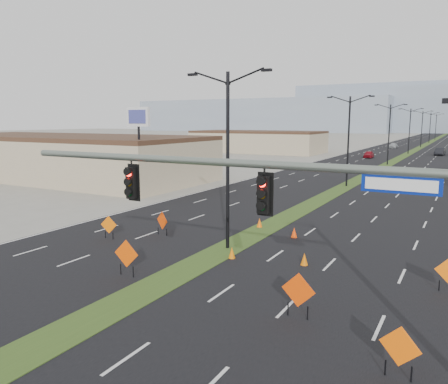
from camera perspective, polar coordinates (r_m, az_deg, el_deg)
The scene contains 28 objects.
ground at distance 16.84m, azimuth -20.57°, elevation -17.20°, with size 600.00×600.00×0.00m, color gray.
road_surface at distance 110.38m, azimuth 23.13°, elevation 4.73°, with size 25.00×400.00×0.02m, color black.
median_strip at distance 110.38m, azimuth 23.13°, elevation 4.73°, with size 2.00×400.00×0.04m, color #324D1B.
building_sw_near at distance 61.44m, azimuth -20.57°, elevation 4.18°, with size 40.00×16.00×5.00m, color tan.
building_sw_far at distance 104.29m, azimuth 4.41°, elevation 6.46°, with size 30.00×14.00×4.50m, color tan.
mesa_west at distance 318.11m, azimuth 4.85°, elevation 9.92°, with size 180.00×50.00×22.00m, color #8591A5.
mesa_backdrop at distance 332.26m, azimuth 22.38°, elevation 10.10°, with size 140.00×50.00×32.00m, color #8591A5.
signal_mast at distance 12.22m, azimuth 13.21°, elevation -3.03°, with size 16.30×0.60×8.00m.
streetlight_0 at distance 24.60m, azimuth 0.49°, elevation 4.80°, with size 5.15×0.24×10.02m.
streetlight_1 at distance 50.93m, azimuth 15.95°, elevation 6.77°, with size 5.15×0.24×10.02m.
streetlight_2 at distance 78.42m, azimuth 20.76°, elevation 7.29°, with size 5.15×0.24×10.02m.
streetlight_3 at distance 106.18m, azimuth 23.08°, elevation 7.52°, with size 5.15×0.24×10.02m.
streetlight_4 at distance 134.04m, azimuth 24.43°, elevation 7.65°, with size 5.15×0.24×10.02m.
streetlight_5 at distance 161.95m, azimuth 25.32°, elevation 7.73°, with size 5.15×0.24×10.02m.
streetlight_6 at distance 189.88m, azimuth 25.95°, elevation 7.79°, with size 5.15×0.24×10.02m.
car_left at distance 92.19m, azimuth 18.38°, elevation 4.68°, with size 1.65×4.09×1.39m, color maroon.
car_mid at distance 104.83m, azimuth 26.39°, elevation 4.75°, with size 1.70×4.87×1.61m, color black.
car_far at distance 127.37m, azimuth 21.25°, elevation 5.66°, with size 1.89×4.65×1.35m, color #A3A8AC.
construction_sign_0 at distance 28.33m, azimuth -14.82°, elevation -4.27°, with size 1.08×0.29×1.47m.
construction_sign_1 at distance 21.43m, azimuth -12.64°, elevation -8.02°, with size 1.34×0.15×1.78m.
construction_sign_2 at distance 28.54m, azimuth -8.07°, elevation -3.82°, with size 1.11×0.46×1.56m.
construction_sign_3 at distance 16.93m, azimuth 9.67°, elevation -12.70°, with size 1.33×0.08×1.77m.
construction_sign_4 at distance 14.10m, azimuth 21.98°, elevation -18.41°, with size 1.19×0.31×1.61m.
cone_0 at distance 23.73m, azimuth 1.03°, elevation -7.95°, with size 0.38×0.38×0.63m, color orange.
cone_1 at distance 28.14m, azimuth 9.15°, elevation -5.26°, with size 0.40×0.40×0.66m, color #FF3E05.
cone_2 at distance 23.02m, azimuth 10.45°, elevation -8.63°, with size 0.39×0.39×0.65m, color #E26604.
cone_3 at distance 30.46m, azimuth 4.66°, elevation -4.05°, with size 0.40×0.40×0.67m, color #FC6005.
pole_sign_west at distance 44.19m, azimuth -11.11°, elevation 8.71°, with size 2.85×0.60×8.68m.
Camera 1 is at (11.80, -9.50, 7.35)m, focal length 35.00 mm.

